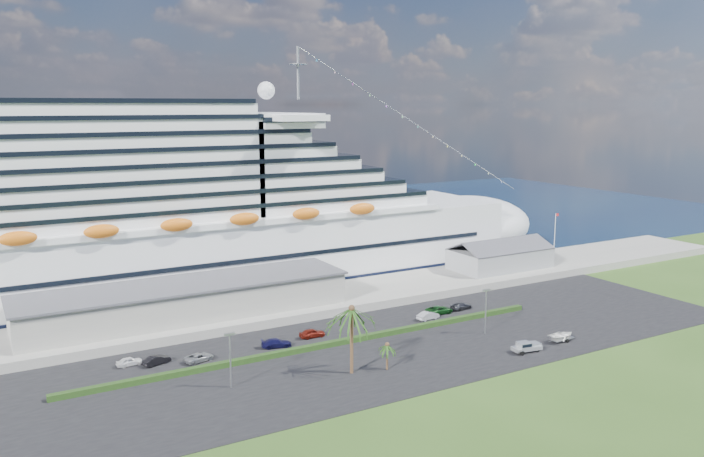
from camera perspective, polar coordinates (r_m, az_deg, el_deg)
ground at (r=109.82m, az=5.66°, el=-11.62°), size 420.00×420.00×0.00m
asphalt_lot at (r=118.31m, az=2.53°, el=-9.91°), size 140.00×38.00×0.12m
wharf at (r=142.15m, az=-3.75°, el=-6.08°), size 240.00×20.00×1.80m
water at (r=224.66m, az=-13.89°, el=-0.51°), size 420.00×160.00×0.02m
cruise_ship at (r=153.50m, az=-15.05°, el=0.86°), size 191.00×38.00×54.00m
terminal_building at (r=132.45m, az=-13.58°, el=-5.72°), size 61.00×15.00×6.30m
port_shed at (r=169.82m, az=12.21°, el=-2.36°), size 24.00×12.31×7.37m
flagpole at (r=181.44m, az=16.51°, el=-0.51°), size 1.08×0.16×12.00m
hedge at (r=118.44m, az=-2.10°, el=-9.62°), size 88.00×1.10×0.90m
lamp_post_left at (r=102.42m, az=-10.09°, el=-10.18°), size 1.60×0.35×8.27m
lamp_post_right at (r=125.79m, az=11.07°, el=-6.32°), size 1.60×0.35×8.27m
palm_tall at (r=104.79m, az=-0.03°, el=-7.30°), size 8.82×8.82×11.13m
palm_short at (r=108.07m, az=2.94°, el=-9.87°), size 3.53×3.53×4.56m
parked_car_0 at (r=115.93m, az=-18.02°, el=-10.46°), size 4.10×1.88×1.36m
parked_car_1 at (r=115.13m, az=-15.93°, el=-10.47°), size 4.71×2.79×1.47m
parked_car_2 at (r=114.78m, az=-12.59°, el=-10.41°), size 5.23×3.39×1.34m
parked_car_3 at (r=118.94m, az=-6.31°, el=-9.44°), size 5.46×3.22×1.49m
parked_car_4 at (r=123.15m, az=-3.33°, el=-8.67°), size 4.68×2.01×1.58m
parked_car_5 at (r=133.53m, az=6.33°, el=-7.21°), size 4.84×2.22×1.54m
parked_car_6 at (r=137.36m, az=7.27°, el=-6.72°), size 5.74×2.92×1.55m
parked_car_7 at (r=140.77m, az=9.05°, el=-6.38°), size 4.92×2.27×1.39m
pickup_truck at (r=119.56m, az=14.29°, el=-9.47°), size 5.38×2.61×1.82m
boat_trailer at (r=126.22m, az=17.07°, el=-8.49°), size 5.86×3.91×1.67m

